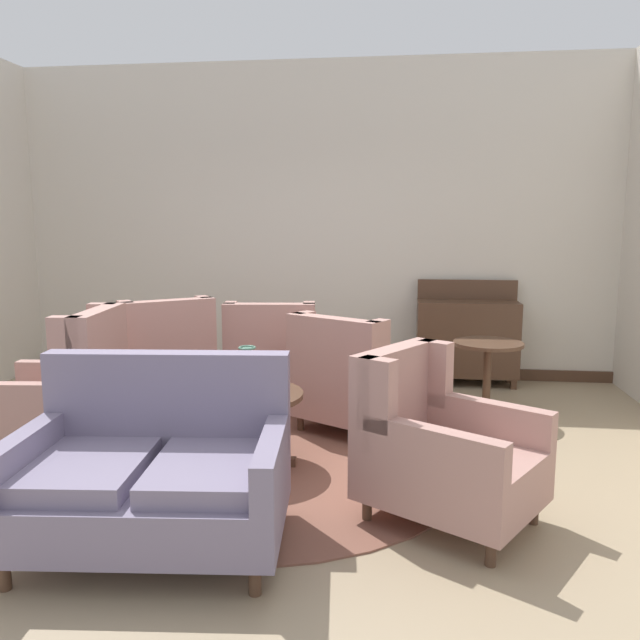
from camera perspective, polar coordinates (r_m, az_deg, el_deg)
The scene contains 14 objects.
ground at distance 4.40m, azimuth -5.89°, elevation -13.73°, with size 9.09×9.09×0.00m, color #9E896B.
wall_back at distance 6.93m, azimuth -0.68°, elevation 8.84°, with size 6.65×0.08×3.37m, color silver.
baseboard_back at distance 7.07m, azimuth -0.72°, elevation -4.43°, with size 6.49×0.03×0.12m, color #4C3323.
area_rug at distance 4.67m, azimuth -5.05°, elevation -12.27°, with size 2.94×2.94×0.01m, color brown.
coffee_table at distance 4.42m, azimuth -6.90°, elevation -7.82°, with size 0.82×0.82×0.53m.
porcelain_vase at distance 4.38m, azimuth -6.56°, elevation -4.80°, with size 0.19×0.19×0.32m.
settee at distance 3.48m, azimuth -14.76°, elevation -13.19°, with size 1.44×1.02×0.97m.
armchair_back_corner at distance 5.80m, azimuth -4.35°, elevation -3.74°, with size 0.88×0.92×0.99m.
armchair_far_left at distance 5.65m, azimuth -14.07°, elevation -4.10°, with size 1.12×1.14×1.06m.
armchair_near_window at distance 3.70m, azimuth 10.74°, elevation -11.39°, with size 1.16×1.10×0.96m.
armchair_foreground_right at distance 4.78m, azimuth -21.89°, elevation -6.66°, with size 0.89×0.82×1.09m.
armchair_near_sideboard at distance 5.15m, azimuth 3.17°, elevation -5.45°, with size 1.16×1.20×0.97m.
side_table at distance 5.65m, azimuth 14.85°, elevation -4.52°, with size 0.59×0.59×0.67m.
sideboard at distance 6.72m, azimuth 13.13°, elevation -1.53°, with size 1.03×0.37×1.08m.
Camera 1 is at (0.93, -3.95, 1.69)m, focal length 35.45 mm.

